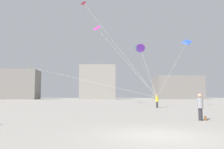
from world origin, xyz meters
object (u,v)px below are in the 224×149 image
object	(u,v)px
building_left_hall	(14,85)
handbag_beside_flyer	(205,118)
kite_lime_delta	(36,69)
building_centre_hall	(98,82)
kite_crimson_diamond	(85,5)
building_right_hall	(177,88)
kite_cyan_delta	(136,48)
person_in_yellow	(157,101)
kite_magenta_delta	(98,29)
person_in_grey	(200,106)
kite_cobalt_delta	(186,43)
kite_violet_diamond	(140,48)

from	to	relation	value
building_left_hall	handbag_beside_flyer	xyz separation A→B (m)	(41.37, -85.73, -6.15)
kite_lime_delta	building_centre_hall	xyz separation A→B (m)	(10.79, 61.47, 1.56)
kite_crimson_diamond	building_right_hall	bearing A→B (deg)	59.82
kite_cyan_delta	person_in_yellow	bearing A→B (deg)	40.41
person_in_yellow	kite_magenta_delta	world-z (taller)	kite_magenta_delta
person_in_yellow	kite_lime_delta	xyz separation A→B (m)	(-17.15, 8.98, 4.89)
kite_crimson_diamond	kite_magenta_delta	xyz separation A→B (m)	(2.02, 10.33, -0.46)
person_in_yellow	building_centre_hall	bearing A→B (deg)	178.62
person_in_grey	kite_magenta_delta	world-z (taller)	kite_magenta_delta
kite_crimson_diamond	handbag_beside_flyer	world-z (taller)	kite_crimson_diamond
building_right_hall	kite_cyan_delta	bearing A→B (deg)	-113.72
building_left_hall	building_right_hall	xyz separation A→B (m)	(72.00, 0.08, -1.19)
building_right_hall	handbag_beside_flyer	xyz separation A→B (m)	(-30.63, -85.82, -4.96)
kite_cobalt_delta	kite_lime_delta	bearing A→B (deg)	169.16
kite_cobalt_delta	building_right_hall	xyz separation A→B (m)	(23.70, 67.13, -4.23)
kite_cobalt_delta	building_right_hall	distance (m)	71.32
kite_cyan_delta	building_right_hall	distance (m)	81.11
person_in_yellow	kite_lime_delta	world-z (taller)	kite_lime_delta
kite_magenta_delta	kite_lime_delta	bearing A→B (deg)	-148.00
person_in_grey	kite_crimson_diamond	bearing A→B (deg)	62.88
kite_violet_diamond	kite_crimson_diamond	distance (m)	10.60
building_right_hall	kite_cobalt_delta	bearing A→B (deg)	-109.45
kite_cyan_delta	building_left_hall	size ratio (longest dim) A/B	0.30
kite_cobalt_delta	building_centre_hall	distance (m)	67.06
kite_magenta_delta	kite_lime_delta	size ratio (longest dim) A/B	0.89
kite_crimson_diamond	kite_lime_delta	bearing A→B (deg)	152.49
kite_cobalt_delta	kite_magenta_delta	size ratio (longest dim) A/B	0.52
kite_crimson_diamond	building_right_hall	world-z (taller)	kite_crimson_diamond
kite_magenta_delta	building_left_hall	bearing A→B (deg)	121.92
kite_lime_delta	building_centre_hall	distance (m)	62.43
handbag_beside_flyer	kite_crimson_diamond	bearing A→B (deg)	113.48
kite_cobalt_delta	building_left_hall	xyz separation A→B (m)	(-48.30, 67.05, -3.04)
person_in_grey	kite_violet_diamond	world-z (taller)	kite_violet_diamond
kite_violet_diamond	building_right_hall	xyz separation A→B (m)	(31.11, 69.16, -2.95)
kite_crimson_diamond	kite_cobalt_delta	bearing A→B (deg)	-1.13
kite_cobalt_delta	building_left_hall	bearing A→B (deg)	125.77
kite_crimson_diamond	kite_lime_delta	xyz separation A→B (m)	(-7.91, 4.12, -9.08)
kite_magenta_delta	handbag_beside_flyer	size ratio (longest dim) A/B	51.35
kite_crimson_diamond	building_right_hall	distance (m)	77.93
kite_violet_diamond	kite_magenta_delta	distance (m)	15.29
kite_cyan_delta	building_left_hall	xyz separation A→B (m)	(-39.38, 74.16, -0.67)
person_in_yellow	kite_cyan_delta	bearing A→B (deg)	-56.14
person_in_yellow	handbag_beside_flyer	world-z (taller)	person_in_yellow
kite_cobalt_delta	kite_violet_diamond	world-z (taller)	kite_cobalt_delta
building_centre_hall	kite_lime_delta	bearing A→B (deg)	-99.95
kite_cyan_delta	kite_cobalt_delta	bearing A→B (deg)	38.54
person_in_grey	kite_lime_delta	xyz separation A→B (m)	(-15.81, 23.21, 4.91)
kite_violet_diamond	kite_magenta_delta	size ratio (longest dim) A/B	0.45
kite_crimson_diamond	building_centre_hall	bearing A→B (deg)	87.49
kite_violet_diamond	building_centre_hall	xyz separation A→B (m)	(-4.89, 67.92, -0.68)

